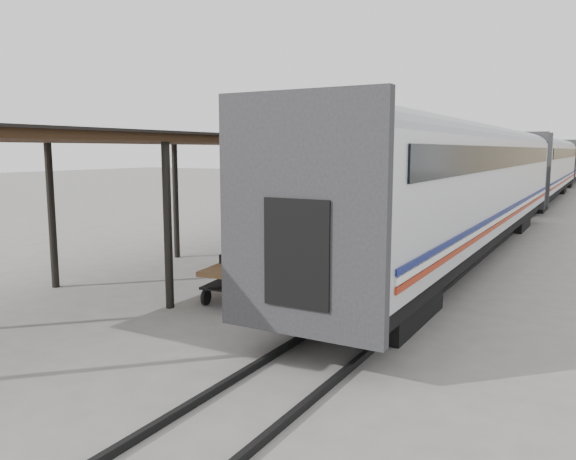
# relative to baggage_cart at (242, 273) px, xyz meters

# --- Properties ---
(ground) EXTENTS (160.00, 160.00, 0.00)m
(ground) POSITION_rel_baggage_cart_xyz_m (0.39, 0.38, -0.65)
(ground) COLOR slate
(ground) RESTS_ON ground
(train) EXTENTS (3.45, 76.01, 4.01)m
(train) POSITION_rel_baggage_cart_xyz_m (3.59, 34.18, 2.04)
(train) COLOR silver
(train) RESTS_ON ground
(canopy) EXTENTS (4.90, 64.30, 4.15)m
(canopy) POSITION_rel_baggage_cart_xyz_m (-3.01, 24.38, 3.36)
(canopy) COLOR #422B19
(canopy) RESTS_ON ground
(rails) EXTENTS (1.54, 150.00, 0.12)m
(rails) POSITION_rel_baggage_cart_xyz_m (3.59, 34.38, -0.59)
(rails) COLOR black
(rails) RESTS_ON ground
(building_left) EXTENTS (12.00, 8.00, 6.00)m
(building_left) POSITION_rel_baggage_cart_xyz_m (-9.61, 82.38, 2.35)
(building_left) COLOR tan
(building_left) RESTS_ON ground
(baggage_cart) EXTENTS (1.60, 2.56, 0.86)m
(baggage_cart) POSITION_rel_baggage_cart_xyz_m (0.00, 0.00, 0.00)
(baggage_cart) COLOR brown
(baggage_cart) RESTS_ON ground
(suitcase_stack) EXTENTS (1.21, 1.15, 0.59)m
(suitcase_stack) POSITION_rel_baggage_cart_xyz_m (-0.21, 0.35, 0.41)
(suitcase_stack) COLOR #333335
(suitcase_stack) RESTS_ON baggage_cart
(luggage_tug) EXTENTS (1.26, 1.59, 1.23)m
(luggage_tug) POSITION_rel_baggage_cart_xyz_m (-2.62, 19.69, -0.09)
(luggage_tug) COLOR maroon
(luggage_tug) RESTS_ON ground
(porter) EXTENTS (0.67, 0.78, 1.79)m
(porter) POSITION_rel_baggage_cart_xyz_m (0.25, -0.65, 1.11)
(porter) COLOR navy
(porter) RESTS_ON baggage_cart
(pedestrian) EXTENTS (1.11, 0.58, 1.81)m
(pedestrian) POSITION_rel_baggage_cart_xyz_m (-3.36, 15.59, 0.26)
(pedestrian) COLOR black
(pedestrian) RESTS_ON ground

